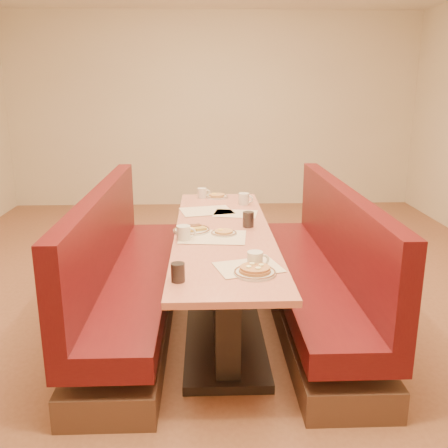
{
  "coord_description": "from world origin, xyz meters",
  "views": [
    {
      "loc": [
        -0.13,
        -3.51,
        1.79
      ],
      "look_at": [
        0.0,
        -0.18,
        0.85
      ],
      "focal_mm": 40.0,
      "sensor_mm": 36.0,
      "label": 1
    }
  ],
  "objects_px": {
    "soda_tumbler_mid": "(248,219)",
    "diner_table": "(223,278)",
    "coffee_mug_a": "(256,260)",
    "booth_right": "(319,278)",
    "coffee_mug_c": "(244,199)",
    "soda_tumbler_near": "(178,272)",
    "booth_left": "(126,281)",
    "pancake_plate": "(255,271)",
    "coffee_mug_d": "(202,193)",
    "coffee_mug_b": "(184,233)",
    "eggs_plate": "(191,230)"
  },
  "relations": [
    {
      "from": "coffee_mug_a",
      "to": "booth_left",
      "type": "bearing_deg",
      "value": 138.94
    },
    {
      "from": "coffee_mug_a",
      "to": "soda_tumbler_mid",
      "type": "relative_size",
      "value": 1.13
    },
    {
      "from": "booth_right",
      "to": "coffee_mug_c",
      "type": "height_order",
      "value": "booth_right"
    },
    {
      "from": "booth_left",
      "to": "soda_tumbler_mid",
      "type": "xyz_separation_m",
      "value": [
        0.93,
        0.09,
        0.45
      ]
    },
    {
      "from": "pancake_plate",
      "to": "diner_table",
      "type": "bearing_deg",
      "value": 99.51
    },
    {
      "from": "coffee_mug_b",
      "to": "coffee_mug_c",
      "type": "xyz_separation_m",
      "value": [
        0.49,
        1.04,
        -0.0
      ]
    },
    {
      "from": "coffee_mug_a",
      "to": "soda_tumbler_near",
      "type": "distance_m",
      "value": 0.48
    },
    {
      "from": "coffee_mug_d",
      "to": "soda_tumbler_near",
      "type": "bearing_deg",
      "value": -101.63
    },
    {
      "from": "soda_tumbler_mid",
      "to": "diner_table",
      "type": "bearing_deg",
      "value": -154.77
    },
    {
      "from": "booth_right",
      "to": "coffee_mug_c",
      "type": "xyz_separation_m",
      "value": [
        -0.51,
        0.81,
        0.44
      ]
    },
    {
      "from": "booth_left",
      "to": "booth_right",
      "type": "distance_m",
      "value": 1.46
    },
    {
      "from": "coffee_mug_a",
      "to": "soda_tumbler_mid",
      "type": "height_order",
      "value": "soda_tumbler_mid"
    },
    {
      "from": "eggs_plate",
      "to": "coffee_mug_d",
      "type": "relative_size",
      "value": 2.22
    },
    {
      "from": "diner_table",
      "to": "pancake_plate",
      "type": "distance_m",
      "value": 0.98
    },
    {
      "from": "booth_left",
      "to": "coffee_mug_c",
      "type": "relative_size",
      "value": 18.93
    },
    {
      "from": "coffee_mug_a",
      "to": "coffee_mug_b",
      "type": "xyz_separation_m",
      "value": [
        -0.44,
        0.56,
        0.0
      ]
    },
    {
      "from": "coffee_mug_d",
      "to": "soda_tumbler_near",
      "type": "height_order",
      "value": "soda_tumbler_near"
    },
    {
      "from": "coffee_mug_d",
      "to": "soda_tumbler_near",
      "type": "distance_m",
      "value": 2.08
    },
    {
      "from": "booth_left",
      "to": "soda_tumbler_mid",
      "type": "bearing_deg",
      "value": 5.61
    },
    {
      "from": "coffee_mug_b",
      "to": "soda_tumbler_mid",
      "type": "distance_m",
      "value": 0.57
    },
    {
      "from": "pancake_plate",
      "to": "coffee_mug_d",
      "type": "xyz_separation_m",
      "value": [
        -0.3,
        1.98,
        0.03
      ]
    },
    {
      "from": "booth_right",
      "to": "soda_tumbler_near",
      "type": "distance_m",
      "value": 1.47
    },
    {
      "from": "coffee_mug_d",
      "to": "soda_tumbler_mid",
      "type": "relative_size",
      "value": 1.05
    },
    {
      "from": "booth_left",
      "to": "coffee_mug_d",
      "type": "xyz_separation_m",
      "value": [
        0.58,
        1.1,
        0.44
      ]
    },
    {
      "from": "diner_table",
      "to": "coffee_mug_a",
      "type": "bearing_deg",
      "value": -78.3
    },
    {
      "from": "soda_tumbler_near",
      "to": "soda_tumbler_mid",
      "type": "xyz_separation_m",
      "value": [
        0.47,
        1.07,
        0.0
      ]
    },
    {
      "from": "soda_tumbler_mid",
      "to": "soda_tumbler_near",
      "type": "bearing_deg",
      "value": -113.93
    },
    {
      "from": "booth_left",
      "to": "pancake_plate",
      "type": "xyz_separation_m",
      "value": [
        0.88,
        -0.88,
        0.41
      ]
    },
    {
      "from": "soda_tumbler_near",
      "to": "soda_tumbler_mid",
      "type": "distance_m",
      "value": 1.17
    },
    {
      "from": "eggs_plate",
      "to": "coffee_mug_d",
      "type": "distance_m",
      "value": 1.13
    },
    {
      "from": "diner_table",
      "to": "booth_left",
      "type": "distance_m",
      "value": 0.73
    },
    {
      "from": "coffee_mug_c",
      "to": "soda_tumbler_mid",
      "type": "bearing_deg",
      "value": -73.24
    },
    {
      "from": "pancake_plate",
      "to": "soda_tumbler_near",
      "type": "xyz_separation_m",
      "value": [
        -0.43,
        -0.09,
        0.03
      ]
    },
    {
      "from": "booth_right",
      "to": "soda_tumbler_near",
      "type": "xyz_separation_m",
      "value": [
        -1.01,
        -0.97,
        0.44
      ]
    },
    {
      "from": "booth_right",
      "to": "soda_tumbler_mid",
      "type": "relative_size",
      "value": 21.58
    },
    {
      "from": "coffee_mug_b",
      "to": "coffee_mug_d",
      "type": "relative_size",
      "value": 1.12
    },
    {
      "from": "eggs_plate",
      "to": "coffee_mug_b",
      "type": "bearing_deg",
      "value": -102.41
    },
    {
      "from": "coffee_mug_a",
      "to": "coffee_mug_d",
      "type": "relative_size",
      "value": 1.07
    },
    {
      "from": "coffee_mug_a",
      "to": "pancake_plate",
      "type": "bearing_deg",
      "value": -97.81
    },
    {
      "from": "booth_right",
      "to": "coffee_mug_b",
      "type": "distance_m",
      "value": 1.12
    },
    {
      "from": "booth_left",
      "to": "coffee_mug_a",
      "type": "xyz_separation_m",
      "value": [
        0.89,
        -0.78,
        0.44
      ]
    },
    {
      "from": "coffee_mug_b",
      "to": "coffee_mug_d",
      "type": "distance_m",
      "value": 1.33
    },
    {
      "from": "coffee_mug_a",
      "to": "coffee_mug_d",
      "type": "distance_m",
      "value": 1.91
    },
    {
      "from": "soda_tumbler_near",
      "to": "coffee_mug_b",
      "type": "bearing_deg",
      "value": 89.69
    },
    {
      "from": "diner_table",
      "to": "eggs_plate",
      "type": "distance_m",
      "value": 0.46
    },
    {
      "from": "coffee_mug_c",
      "to": "soda_tumbler_mid",
      "type": "relative_size",
      "value": 1.14
    },
    {
      "from": "eggs_plate",
      "to": "soda_tumbler_mid",
      "type": "height_order",
      "value": "soda_tumbler_mid"
    },
    {
      "from": "booth_right",
      "to": "coffee_mug_a",
      "type": "distance_m",
      "value": 1.06
    },
    {
      "from": "diner_table",
      "to": "soda_tumbler_near",
      "type": "bearing_deg",
      "value": -106.03
    },
    {
      "from": "pancake_plate",
      "to": "coffee_mug_b",
      "type": "relative_size",
      "value": 1.77
    }
  ]
}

